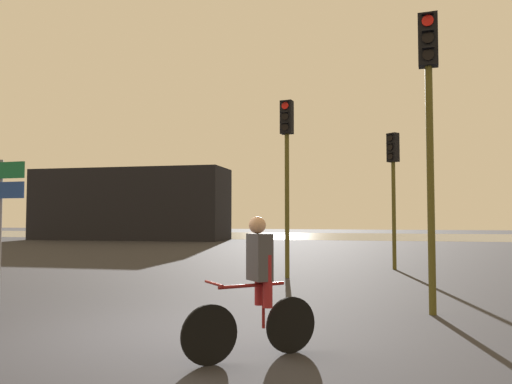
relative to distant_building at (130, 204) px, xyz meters
name	(u,v)px	position (x,y,z in m)	size (l,w,h in m)	color
ground_plane	(140,335)	(13.65, -26.68, -2.53)	(120.00, 120.00, 0.00)	#28282D
water_strip	(331,236)	(13.65, 10.00, -2.52)	(80.00, 16.00, 0.01)	slate
distant_building	(130,204)	(0.00, 0.00, 0.00)	(14.06, 4.00, 5.05)	black
traffic_light_far_right	(393,174)	(17.50, -17.07, 0.42)	(0.41, 0.42, 4.23)	#4C4719
traffic_light_near_right	(429,106)	(17.74, -24.31, 0.95)	(0.35, 0.36, 5.06)	#4C4719
traffic_light_center	(287,155)	(14.60, -19.89, 0.76)	(0.36, 0.38, 4.75)	#4C4719
cyclist	(257,286)	(15.45, -27.42, -1.71)	(1.32, 1.15, 1.62)	black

